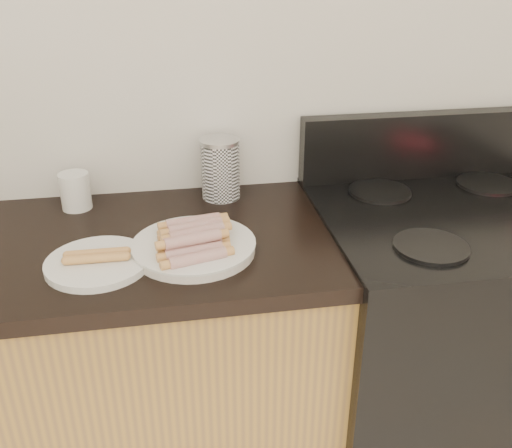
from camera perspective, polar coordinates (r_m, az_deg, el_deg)
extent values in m
cube|color=silver|center=(1.63, -9.80, 16.49)|extent=(4.00, 0.04, 2.60)
cube|color=black|center=(1.87, 17.74, -11.85)|extent=(0.76, 0.65, 0.90)
cube|color=black|center=(1.64, 19.89, 0.85)|extent=(0.76, 0.65, 0.01)
cube|color=black|center=(1.84, 16.28, 7.58)|extent=(0.76, 0.06, 0.20)
cylinder|color=black|center=(1.43, 17.09, -2.16)|extent=(0.18, 0.18, 0.01)
cylinder|color=black|center=(1.70, 12.28, 3.20)|extent=(0.18, 0.18, 0.01)
cylinder|color=black|center=(1.85, 22.14, 3.73)|extent=(0.18, 0.18, 0.01)
cylinder|color=white|center=(1.38, -6.23, -2.42)|extent=(0.37, 0.37, 0.02)
cylinder|color=white|center=(1.36, -15.55, -3.76)|extent=(0.24, 0.24, 0.02)
cylinder|color=maroon|center=(1.28, -5.99, -3.42)|extent=(0.14, 0.06, 0.03)
cylinder|color=maroon|center=(1.31, -6.09, -2.76)|extent=(0.14, 0.06, 0.03)
cylinder|color=maroon|center=(1.34, -6.18, -2.13)|extent=(0.14, 0.06, 0.03)
cylinder|color=maroon|center=(1.37, -6.28, -1.53)|extent=(0.14, 0.06, 0.03)
cylinder|color=maroon|center=(1.39, -6.36, -0.95)|extent=(0.14, 0.06, 0.03)
cylinder|color=maroon|center=(1.42, -6.45, -0.39)|extent=(0.14, 0.06, 0.03)
cylinder|color=maroon|center=(1.45, -6.53, 0.14)|extent=(0.14, 0.06, 0.03)
cylinder|color=maroon|center=(1.31, -6.19, -1.52)|extent=(0.14, 0.06, 0.03)
cylinder|color=maroon|center=(1.34, -6.28, -0.92)|extent=(0.14, 0.06, 0.03)
cylinder|color=maroon|center=(1.37, -6.37, -0.34)|extent=(0.14, 0.06, 0.03)
cylinder|color=maroon|center=(1.40, -6.46, 0.22)|extent=(0.14, 0.06, 0.03)
cylinder|color=#C46B44|center=(1.34, -15.69, -3.33)|extent=(0.13, 0.02, 0.02)
cylinder|color=#C46B44|center=(1.36, -15.61, -2.81)|extent=(0.13, 0.02, 0.02)
cylinder|color=silver|center=(1.64, -3.57, 5.36)|extent=(0.11, 0.11, 0.16)
cylinder|color=silver|center=(1.61, -3.66, 8.28)|extent=(0.11, 0.11, 0.01)
cylinder|color=white|center=(1.65, -17.63, 3.16)|extent=(0.10, 0.10, 0.10)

